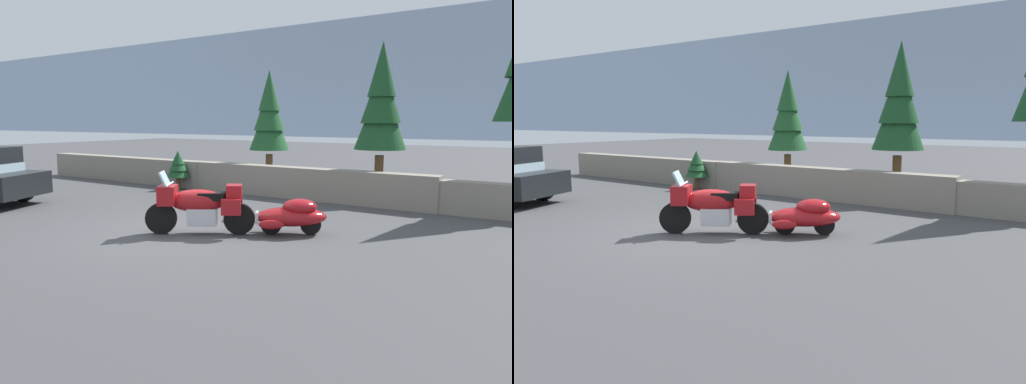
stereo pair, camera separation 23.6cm
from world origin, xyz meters
TOP-DOWN VIEW (x-y plane):
  - ground_plane at (0.00, 0.00)m, footprint 80.00×80.00m
  - stone_guard_wall at (-0.47, 5.41)m, footprint 24.00×0.62m
  - touring_motorcycle at (0.36, 0.13)m, footprint 2.03×1.47m
  - car_shaped_trailer at (1.98, 1.16)m, footprint 2.05×1.49m
  - pine_tree_secondary at (-2.24, 6.98)m, footprint 1.41×1.41m
  - pine_tree_far_right at (1.94, 6.51)m, footprint 1.52×1.52m
  - pine_sapling_near at (-4.60, 4.82)m, footprint 0.84×0.84m

SIDE VIEW (x-z plane):
  - ground_plane at x=0.00m, z-range 0.00..0.00m
  - car_shaped_trailer at x=1.98m, z-range 0.03..0.79m
  - stone_guard_wall at x=-0.47m, z-range -0.02..0.94m
  - touring_motorcycle at x=0.36m, z-range -0.04..1.29m
  - pine_sapling_near at x=-4.60m, z-range 0.17..1.51m
  - pine_tree_secondary at x=-2.24m, z-range 0.52..4.63m
  - pine_tree_far_right at x=1.94m, z-range 0.59..5.24m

